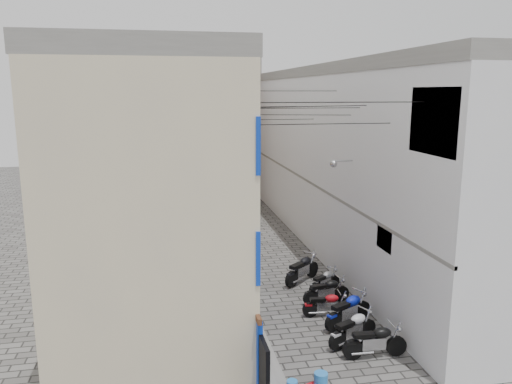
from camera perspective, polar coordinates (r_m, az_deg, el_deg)
plinth at (r=25.09m, az=-4.46°, el=-6.37°), size 0.90×26.00×0.25m
building_left at (r=23.92m, az=-11.61°, el=3.31°), size 5.10×27.00×9.00m
building_right at (r=25.85m, az=11.13°, el=3.94°), size 5.94×26.00×9.00m
building_far_brick_left at (r=38.94m, az=-7.06°, el=7.26°), size 6.00×6.00×10.00m
building_far_brick_right at (r=41.64m, az=-0.31°, el=6.23°), size 5.00×6.00×8.00m
building_far_concrete at (r=45.05m, az=-5.06°, el=8.49°), size 8.00×5.00×11.00m
far_shopfront at (r=36.84m, az=-3.51°, el=1.12°), size 2.00×0.30×2.40m
overhead_wires at (r=18.99m, az=3.34°, el=9.43°), size 5.80×13.02×1.32m
motorcycle_a at (r=15.78m, az=13.45°, el=-16.09°), size 2.00×0.70×1.15m
motorcycle_b at (r=16.39m, az=11.05°, el=-14.90°), size 2.06×1.40×1.15m
motorcycle_c at (r=17.51m, az=10.52°, el=-12.95°), size 2.19×1.57×1.23m
motorcycle_d at (r=18.06m, az=8.07°, el=-12.48°), size 1.76×0.72×0.99m
motorcycle_e at (r=19.09m, az=8.06°, el=-10.98°), size 1.93×0.85×1.08m
motorcycle_f at (r=20.11m, az=7.87°, el=-9.93°), size 1.74×1.34×0.99m
motorcycle_g at (r=20.93m, az=5.32°, el=-8.61°), size 2.12×1.88×1.25m
person_a at (r=15.20m, az=-0.02°, el=-15.01°), size 0.48×0.63×1.53m
person_b at (r=18.11m, az=-0.70°, el=-10.68°), size 0.87×0.88×1.43m
water_jug_far at (r=14.10m, az=7.41°, el=-20.81°), size 0.38×0.38×0.57m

